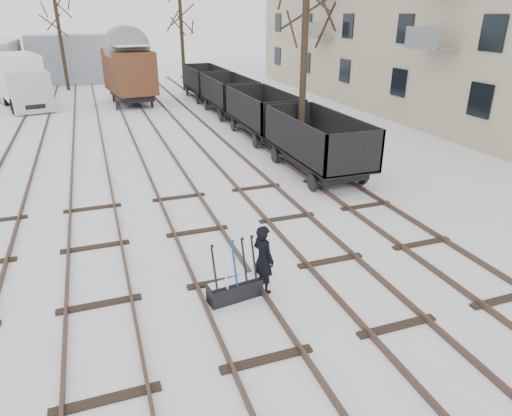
{
  "coord_description": "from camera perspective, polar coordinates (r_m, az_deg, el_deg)",
  "views": [
    {
      "loc": [
        -2.56,
        -9.52,
        6.24
      ],
      "look_at": [
        1.4,
        1.55,
        1.2
      ],
      "focal_mm": 32.0,
      "sensor_mm": 36.0,
      "label": 1
    }
  ],
  "objects": [
    {
      "name": "ground_frame",
      "position": [
        10.89,
        -2.67,
        -9.97
      ],
      "size": [
        1.35,
        0.6,
        1.49
      ],
      "rotation": [
        0.0,
        0.0,
        0.14
      ],
      "color": "black",
      "rests_on": "ground"
    },
    {
      "name": "worker",
      "position": [
        10.87,
        0.92,
        -6.4
      ],
      "size": [
        0.63,
        0.75,
        1.74
      ],
      "primitive_type": "imported",
      "rotation": [
        0.0,
        0.0,
        1.97
      ],
      "color": "black",
      "rests_on": "ground"
    },
    {
      "name": "tree_near",
      "position": [
        20.99,
        5.92,
        16.03
      ],
      "size": [
        0.3,
        0.3,
        7.31
      ],
      "primitive_type": "cylinder",
      "color": "black",
      "rests_on": "ground"
    },
    {
      "name": "freight_wagon_c",
      "position": [
        30.93,
        -3.43,
        13.28
      ],
      "size": [
        2.37,
        5.93,
        2.42
      ],
      "color": "black",
      "rests_on": "ground"
    },
    {
      "name": "freight_wagon_b",
      "position": [
        24.96,
        0.83,
        10.92
      ],
      "size": [
        2.37,
        5.93,
        2.42
      ],
      "color": "black",
      "rests_on": "ground"
    },
    {
      "name": "freight_wagon_a",
      "position": [
        19.28,
        7.55,
        7.01
      ],
      "size": [
        2.37,
        5.93,
        2.42
      ],
      "color": "black",
      "rests_on": "ground"
    },
    {
      "name": "freight_wagon_d",
      "position": [
        37.04,
        -6.35,
        14.83
      ],
      "size": [
        2.37,
        5.93,
        2.42
      ],
      "color": "black",
      "rests_on": "ground"
    },
    {
      "name": "box_van_wagon",
      "position": [
        35.5,
        -15.61,
        16.3
      ],
      "size": [
        3.69,
        5.89,
        4.22
      ],
      "rotation": [
        0.0,
        0.0,
        0.15
      ],
      "color": "black",
      "rests_on": "ground"
    },
    {
      "name": "shed_right",
      "position": [
        49.7,
        -22.33,
        16.98
      ],
      "size": [
        7.0,
        6.0,
        4.5
      ],
      "color": "#8A939C",
      "rests_on": "ground"
    },
    {
      "name": "tree_far_left",
      "position": [
        44.01,
        -23.11,
        18.11
      ],
      "size": [
        0.3,
        0.3,
        7.3
      ],
      "primitive_type": "cylinder",
      "color": "black",
      "rests_on": "ground"
    },
    {
      "name": "ground",
      "position": [
        11.67,
        -3.99,
        -9.19
      ],
      "size": [
        120.0,
        120.0,
        0.0
      ],
      "primitive_type": "plane",
      "color": "white",
      "rests_on": "ground"
    },
    {
      "name": "panel_van",
      "position": [
        41.11,
        -28.49,
        13.23
      ],
      "size": [
        3.13,
        4.85,
        1.98
      ],
      "rotation": [
        0.0,
        0.0,
        0.29
      ],
      "color": "white",
      "rests_on": "ground"
    },
    {
      "name": "tracks",
      "position": [
        24.14,
        -13.08,
        7.81
      ],
      "size": [
        13.9,
        52.0,
        0.16
      ],
      "color": "black",
      "rests_on": "ground"
    },
    {
      "name": "lorry",
      "position": [
        37.47,
        -27.25,
        14.01
      ],
      "size": [
        3.84,
        8.19,
        3.57
      ],
      "rotation": [
        0.0,
        0.0,
        0.25
      ],
      "color": "black",
      "rests_on": "ground"
    },
    {
      "name": "tree_far_right",
      "position": [
        41.2,
        -9.19,
        19.45
      ],
      "size": [
        0.3,
        0.3,
        7.46
      ],
      "primitive_type": "cylinder",
      "color": "black",
      "rests_on": "ground"
    }
  ]
}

